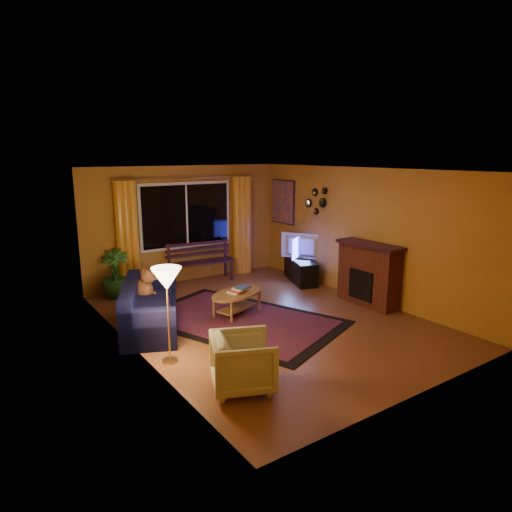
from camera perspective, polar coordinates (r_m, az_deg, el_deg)
floor at (r=7.81m, az=1.25°, el=-8.01°), size 4.50×6.00×0.02m
ceiling at (r=7.31m, az=1.35°, el=10.80°), size 4.50×6.00×0.02m
wall_back at (r=10.02m, az=-8.79°, el=3.96°), size 4.50×0.02×2.50m
wall_left at (r=6.44m, az=-15.28°, el=-1.27°), size 0.02×6.00×2.50m
wall_right at (r=8.94m, az=13.18°, el=2.71°), size 0.02×6.00×2.50m
window at (r=9.93m, az=-8.66°, el=5.05°), size 2.00×0.02×1.30m
curtain_rod at (r=9.82m, az=-8.71°, el=9.65°), size 3.20×0.03×0.03m
curtain_left at (r=9.43m, az=-15.83°, el=2.26°), size 0.36×0.36×2.24m
curtain_right at (r=10.58m, az=-1.84°, el=3.85°), size 0.36×0.36×2.24m
bench at (r=10.02m, az=-6.88°, el=-2.02°), size 1.50×0.59×0.44m
potted_plant at (r=9.24m, az=-17.20°, el=-2.17°), size 0.70×0.70×0.94m
sofa at (r=7.49m, az=-13.07°, el=-6.11°), size 1.50×2.04×0.76m
dog at (r=7.83m, az=-13.94°, el=-3.75°), size 0.34×0.43×0.42m
armchair at (r=5.55m, az=-1.63°, el=-12.82°), size 0.90×0.92×0.74m
floor_lamp at (r=6.20m, az=-10.92°, el=-7.43°), size 0.28×0.28×1.29m
rug at (r=7.76m, az=-2.16°, el=-7.99°), size 3.17×3.85×0.02m
coffee_table at (r=7.99m, az=-2.39°, el=-5.93°), size 1.39×1.39×0.40m
tv_console at (r=10.03m, az=5.59°, el=-1.77°), size 0.82×1.27×0.50m
television at (r=9.92m, az=5.66°, el=1.17°), size 0.64×0.86×0.55m
fireplace at (r=8.68m, az=13.93°, el=-2.38°), size 0.40×1.20×1.10m
mirror_cluster at (r=9.75m, az=7.49°, el=7.01°), size 0.06×0.60×0.56m
painting at (r=10.65m, az=3.37°, el=6.77°), size 0.04×0.76×0.96m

